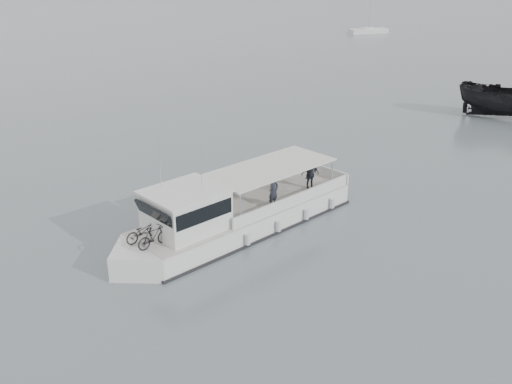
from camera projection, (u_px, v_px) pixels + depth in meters
name	position (u px, v px, depth m)	size (l,w,h in m)	color
ground	(234.00, 241.00, 24.17)	(1400.00, 1400.00, 0.00)	slate
tour_boat	(227.00, 217.00, 24.37)	(12.22, 5.95, 5.15)	silver
dark_motorboat	(508.00, 100.00, 41.90)	(2.65, 7.04, 2.72)	black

